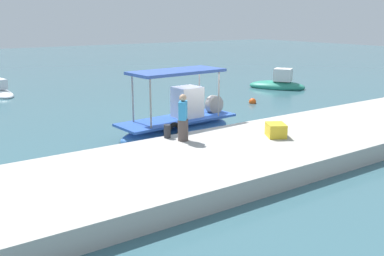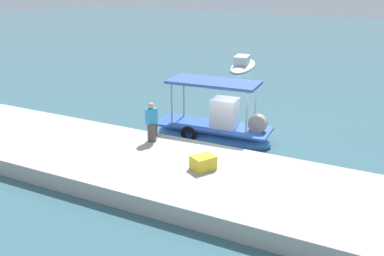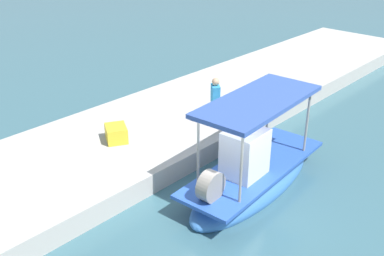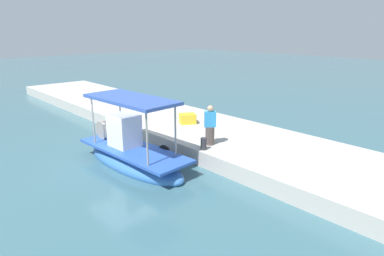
{
  "view_description": "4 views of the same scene",
  "coord_description": "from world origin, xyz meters",
  "px_view_note": "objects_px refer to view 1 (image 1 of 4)",
  "views": [
    {
      "loc": [
        -10.7,
        -14.76,
        4.81
      ],
      "look_at": [
        -1.65,
        -1.67,
        0.75
      ],
      "focal_mm": 40.62,
      "sensor_mm": 36.0,
      "label": 1
    },
    {
      "loc": [
        6.36,
        -16.67,
        7.22
      ],
      "look_at": [
        -1.47,
        -1.29,
        0.98
      ],
      "focal_mm": 40.76,
      "sensor_mm": 36.0,
      "label": 2
    },
    {
      "loc": [
        8.28,
        6.49,
        7.22
      ],
      "look_at": [
        -1.72,
        -2.75,
        0.75
      ],
      "focal_mm": 43.15,
      "sensor_mm": 36.0,
      "label": 3
    },
    {
      "loc": [
        -11.72,
        6.72,
        5.16
      ],
      "look_at": [
        -1.42,
        -2.7,
        1.04
      ],
      "focal_mm": 31.15,
      "sensor_mm": 36.0,
      "label": 4
    }
  ],
  "objects_px": {
    "main_fishing_boat": "(179,123)",
    "marker_buoy": "(253,102)",
    "mooring_bollard": "(167,131)",
    "moored_boat_mid": "(278,84)",
    "cargo_crate": "(276,130)",
    "fisherman_near_bollard": "(183,120)"
  },
  "relations": [
    {
      "from": "marker_buoy",
      "to": "moored_boat_mid",
      "type": "height_order",
      "value": "moored_boat_mid"
    },
    {
      "from": "cargo_crate",
      "to": "main_fishing_boat",
      "type": "bearing_deg",
      "value": 108.81
    },
    {
      "from": "main_fishing_boat",
      "to": "moored_boat_mid",
      "type": "xyz_separation_m",
      "value": [
        12.42,
        6.46,
        -0.22
      ]
    },
    {
      "from": "main_fishing_boat",
      "to": "mooring_bollard",
      "type": "xyz_separation_m",
      "value": [
        -1.87,
        -2.1,
        0.38
      ]
    },
    {
      "from": "fisherman_near_bollard",
      "to": "marker_buoy",
      "type": "bearing_deg",
      "value": 34.57
    },
    {
      "from": "cargo_crate",
      "to": "moored_boat_mid",
      "type": "bearing_deg",
      "value": 44.13
    },
    {
      "from": "main_fishing_boat",
      "to": "fisherman_near_bollard",
      "type": "xyz_separation_m",
      "value": [
        -1.6,
        -2.72,
        0.88
      ]
    },
    {
      "from": "fisherman_near_bollard",
      "to": "moored_boat_mid",
      "type": "relative_size",
      "value": 0.39
    },
    {
      "from": "main_fishing_boat",
      "to": "mooring_bollard",
      "type": "distance_m",
      "value": 2.84
    },
    {
      "from": "fisherman_near_bollard",
      "to": "marker_buoy",
      "type": "relative_size",
      "value": 3.88
    },
    {
      "from": "mooring_bollard",
      "to": "moored_boat_mid",
      "type": "height_order",
      "value": "moored_boat_mid"
    },
    {
      "from": "mooring_bollard",
      "to": "marker_buoy",
      "type": "xyz_separation_m",
      "value": [
        9.11,
        5.48,
        -0.79
      ]
    },
    {
      "from": "fisherman_near_bollard",
      "to": "mooring_bollard",
      "type": "height_order",
      "value": "fisherman_near_bollard"
    },
    {
      "from": "fisherman_near_bollard",
      "to": "mooring_bollard",
      "type": "bearing_deg",
      "value": 113.39
    },
    {
      "from": "main_fishing_boat",
      "to": "moored_boat_mid",
      "type": "bearing_deg",
      "value": 27.47
    },
    {
      "from": "mooring_bollard",
      "to": "moored_boat_mid",
      "type": "relative_size",
      "value": 0.11
    },
    {
      "from": "mooring_bollard",
      "to": "cargo_crate",
      "type": "height_order",
      "value": "cargo_crate"
    },
    {
      "from": "main_fishing_boat",
      "to": "marker_buoy",
      "type": "height_order",
      "value": "main_fishing_boat"
    },
    {
      "from": "main_fishing_boat",
      "to": "cargo_crate",
      "type": "distance_m",
      "value": 4.46
    },
    {
      "from": "cargo_crate",
      "to": "moored_boat_mid",
      "type": "xyz_separation_m",
      "value": [
        10.99,
        10.66,
        -0.6
      ]
    },
    {
      "from": "main_fishing_boat",
      "to": "marker_buoy",
      "type": "xyz_separation_m",
      "value": [
        7.24,
        3.37,
        -0.41
      ]
    },
    {
      "from": "marker_buoy",
      "to": "moored_boat_mid",
      "type": "xyz_separation_m",
      "value": [
        5.18,
        3.09,
        0.19
      ]
    }
  ]
}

